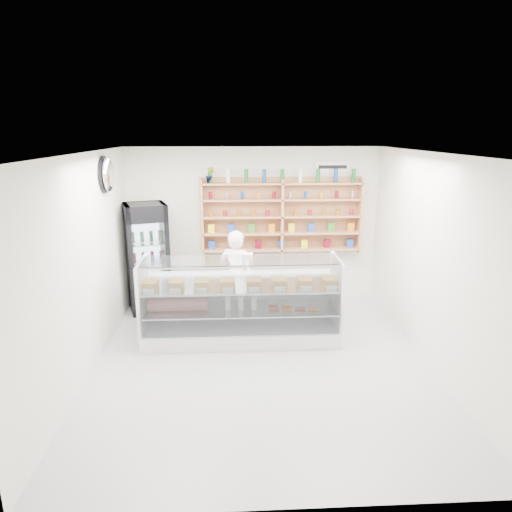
{
  "coord_description": "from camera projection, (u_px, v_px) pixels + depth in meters",
  "views": [
    {
      "loc": [
        -0.37,
        -5.6,
        3.06
      ],
      "look_at": [
        -0.03,
        0.9,
        1.27
      ],
      "focal_mm": 32.0,
      "sensor_mm": 36.0,
      "label": 1
    }
  ],
  "objects": [
    {
      "name": "room",
      "position": [
        262.0,
        265.0,
        5.85
      ],
      "size": [
        5.0,
        5.0,
        5.0
      ],
      "color": "#9E9EA2",
      "rests_on": "ground"
    },
    {
      "name": "security_mirror",
      "position": [
        108.0,
        174.0,
        6.62
      ],
      "size": [
        0.15,
        0.5,
        0.5
      ],
      "primitive_type": "ellipsoid",
      "color": "silver",
      "rests_on": "left_wall"
    },
    {
      "name": "potted_plant",
      "position": [
        210.0,
        175.0,
        7.82
      ],
      "size": [
        0.18,
        0.15,
        0.27
      ],
      "primitive_type": "imported",
      "rotation": [
        0.0,
        0.0,
        -0.24
      ],
      "color": "#1E6626",
      "rests_on": "wall_shelving"
    },
    {
      "name": "drinks_cooler",
      "position": [
        147.0,
        258.0,
        7.88
      ],
      "size": [
        0.85,
        0.84,
        1.89
      ],
      "rotation": [
        0.0,
        0.0,
        0.31
      ],
      "color": "black",
      "rests_on": "floor"
    },
    {
      "name": "wall_sign",
      "position": [
        332.0,
        167.0,
        8.02
      ],
      "size": [
        0.62,
        0.03,
        0.2
      ],
      "primitive_type": "cube",
      "color": "white",
      "rests_on": "back_wall"
    },
    {
      "name": "shop_worker",
      "position": [
        236.0,
        277.0,
        7.41
      ],
      "size": [
        0.65,
        0.52,
        1.54
      ],
      "primitive_type": "imported",
      "rotation": [
        0.0,
        0.0,
        2.85
      ],
      "color": "white",
      "rests_on": "floor"
    },
    {
      "name": "wall_shelving",
      "position": [
        282.0,
        217.0,
        8.08
      ],
      "size": [
        2.84,
        0.28,
        1.33
      ],
      "color": "tan",
      "rests_on": "back_wall"
    },
    {
      "name": "display_counter",
      "position": [
        241.0,
        317.0,
        6.87
      ],
      "size": [
        2.91,
        0.87,
        1.27
      ],
      "color": "white",
      "rests_on": "floor"
    }
  ]
}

